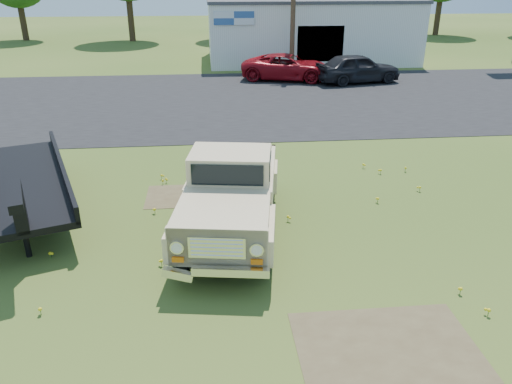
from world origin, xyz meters
The scene contains 9 objects.
ground centered at (0.00, 0.00, 0.00)m, with size 140.00×140.00×0.00m, color #344E19.
asphalt_lot centered at (0.00, 15.00, 0.00)m, with size 90.00×14.00×0.02m, color black.
dirt_patch_a centered at (1.50, -3.00, 0.00)m, with size 3.00×2.00×0.01m, color brown.
dirt_patch_b centered at (-2.00, 3.50, 0.00)m, with size 2.20×1.60×0.01m, color brown.
commercial_building centered at (6.00, 26.99, 2.10)m, with size 14.20×8.20×4.15m.
vintage_pickup_truck centered at (-0.84, 1.33, 1.01)m, with size 2.17×5.57×2.02m, color beige, non-canonical shape.
flatbed_trailer centered at (-6.19, 2.97, 0.93)m, with size 2.26×6.78×1.85m, color black, non-canonical shape.
red_pickup centered at (3.38, 19.67, 0.73)m, with size 2.42×5.25×1.46m, color maroon.
dark_sedan centered at (7.17, 18.46, 0.81)m, with size 1.92×4.76×1.62m, color black.
Camera 1 is at (-1.29, -9.33, 5.67)m, focal length 35.00 mm.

